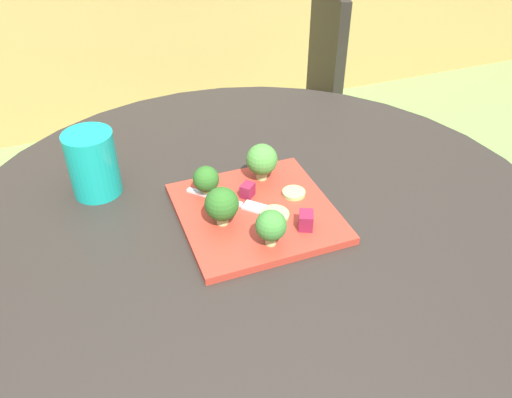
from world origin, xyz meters
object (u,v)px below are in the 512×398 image
Objects in this scene: salad_plate at (254,213)px; fork at (233,202)px; drinking_glass at (93,167)px; patio_chair at (290,98)px.

salad_plate is 2.14× the size of fork.
drinking_glass is (-0.25, 0.18, 0.05)m from salad_plate.
patio_chair is 0.93m from salad_plate.
patio_chair is 3.42× the size of salad_plate.
salad_plate is 0.04m from fork.
fork is (-0.46, -0.77, 0.22)m from patio_chair.
patio_chair reaches higher than drinking_glass.
drinking_glass is (-0.68, -0.62, 0.26)m from patio_chair.
patio_chair is 0.92m from fork.
patio_chair reaches higher than fork.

